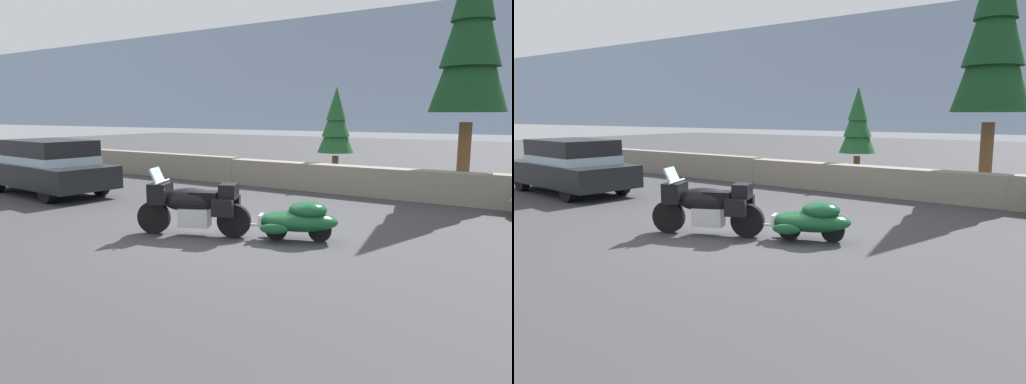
# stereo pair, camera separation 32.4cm
# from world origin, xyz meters

# --- Properties ---
(ground_plane) EXTENTS (80.00, 80.00, 0.00)m
(ground_plane) POSITION_xyz_m (0.00, 0.00, 0.00)
(ground_plane) COLOR #38383A
(stone_guard_wall) EXTENTS (24.00, 0.62, 0.91)m
(stone_guard_wall) POSITION_xyz_m (0.20, 5.97, 0.44)
(stone_guard_wall) COLOR gray
(stone_guard_wall) RESTS_ON ground
(touring_motorcycle) EXTENTS (2.19, 1.25, 1.33)m
(touring_motorcycle) POSITION_xyz_m (-0.39, -0.46, 0.62)
(touring_motorcycle) COLOR black
(touring_motorcycle) RESTS_ON ground
(car_shaped_trailer) EXTENTS (2.17, 1.22, 0.76)m
(car_shaped_trailer) POSITION_xyz_m (1.54, 0.33, 0.41)
(car_shaped_trailer) COLOR black
(car_shaped_trailer) RESTS_ON ground
(suv_at_left_edge) EXTENTS (4.96, 2.39, 1.63)m
(suv_at_left_edge) POSITION_xyz_m (-7.31, 1.00, 0.84)
(suv_at_left_edge) COLOR black
(suv_at_left_edge) RESTS_ON ground
(pine_tree_tall) EXTENTS (2.10, 2.10, 7.45)m
(pine_tree_tall) POSITION_xyz_m (3.11, 7.27, 4.67)
(pine_tree_tall) COLOR brown
(pine_tree_tall) RESTS_ON ground
(pine_tree_secondary) EXTENTS (1.24, 1.24, 3.30)m
(pine_tree_secondary) POSITION_xyz_m (-1.13, 7.83, 2.07)
(pine_tree_secondary) COLOR brown
(pine_tree_secondary) RESTS_ON ground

